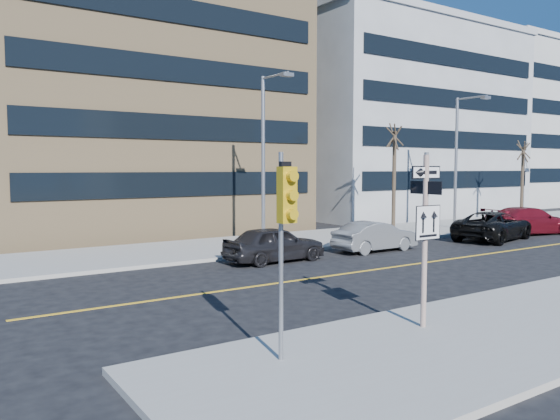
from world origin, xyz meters
TOP-DOWN VIEW (x-y plane):
  - ground at (0.00, 0.00)m, footprint 120.00×120.00m
  - far_sidewalk at (18.00, 12.00)m, footprint 66.00×6.00m
  - road_centerline at (12.00, 4.00)m, footprint 40.00×0.14m
  - sign_pole at (0.00, -2.51)m, footprint 0.92×0.92m
  - traffic_signal at (-4.00, -2.66)m, footprint 0.32×0.45m
  - parked_car_a at (2.42, 7.59)m, footprint 1.86×4.40m
  - parked_car_b at (7.87, 7.39)m, footprint 1.51×4.24m
  - parked_car_c at (15.90, 6.79)m, footprint 3.70×5.97m
  - parked_car_d at (19.85, 7.21)m, footprint 3.28×5.86m
  - streetlight_a at (4.00, 10.76)m, footprint 0.55×2.25m
  - streetlight_b at (18.00, 10.76)m, footprint 0.55×2.25m
  - street_tree_west at (13.00, 11.30)m, footprint 1.80×1.80m
  - street_tree_east at (26.00, 11.60)m, footprint 1.80×1.80m
  - building_brick at (2.00, 25.00)m, footprint 18.00×18.00m
  - building_grey_mid at (24.00, 24.00)m, footprint 20.00×16.00m
  - building_grey_far at (45.00, 27.00)m, footprint 18.00×18.00m

SIDE VIEW (x-z plane):
  - ground at x=0.00m, z-range 0.00..0.00m
  - road_centerline at x=12.00m, z-range 0.00..0.01m
  - far_sidewalk at x=18.00m, z-range 0.00..0.15m
  - parked_car_b at x=7.87m, z-range 0.00..1.39m
  - parked_car_a at x=2.42m, z-range 0.00..1.48m
  - parked_car_c at x=15.90m, z-range 0.00..1.54m
  - parked_car_d at x=19.85m, z-range 0.00..1.60m
  - sign_pole at x=0.00m, z-range 0.41..4.47m
  - traffic_signal at x=-4.00m, z-range 1.03..5.03m
  - streetlight_a at x=4.00m, z-range 0.76..8.76m
  - streetlight_b at x=18.00m, z-range 0.76..8.76m
  - street_tree_east at x=26.00m, z-range 2.07..7.82m
  - street_tree_west at x=13.00m, z-range 2.35..8.70m
  - building_grey_mid at x=24.00m, z-range 0.00..15.00m
  - building_grey_far at x=45.00m, z-range 0.00..16.00m
  - building_brick at x=2.00m, z-range 0.00..18.00m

